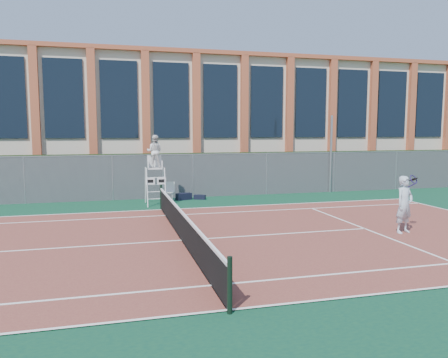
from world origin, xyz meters
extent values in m
plane|color=#233814|center=(0.00, 0.00, 0.00)|extent=(120.00, 120.00, 0.00)
cube|color=#0C392B|center=(0.00, 1.00, 0.01)|extent=(36.00, 20.00, 0.01)
cube|color=maroon|center=(0.00, 0.00, 0.02)|extent=(23.77, 10.97, 0.02)
cylinder|color=black|center=(0.00, -5.60, 0.55)|extent=(0.10, 0.10, 1.10)
cylinder|color=black|center=(0.00, 5.60, 0.55)|extent=(0.10, 0.10, 1.10)
cube|color=black|center=(0.00, 0.00, 0.46)|extent=(0.03, 11.00, 0.86)
cube|color=white|center=(0.00, 0.00, 0.92)|extent=(0.06, 11.20, 0.07)
cube|color=black|center=(0.00, 10.00, 1.10)|extent=(40.00, 1.40, 2.20)
cube|color=beige|center=(0.00, 18.00, 4.00)|extent=(44.00, 10.00, 8.00)
cube|color=#B25233|center=(0.00, 18.00, 8.10)|extent=(45.00, 10.60, 0.25)
cylinder|color=#9EA0A5|center=(9.73, 8.70, 2.13)|extent=(0.12, 0.12, 4.25)
cylinder|color=white|center=(-0.52, 6.55, 0.85)|extent=(0.05, 0.49, 1.77)
cylinder|color=white|center=(0.30, 6.55, 0.85)|extent=(0.05, 0.49, 1.77)
cylinder|color=white|center=(-0.52, 7.45, 0.85)|extent=(0.05, 0.49, 1.77)
cylinder|color=white|center=(0.30, 7.45, 0.85)|extent=(0.05, 0.49, 1.77)
cube|color=white|center=(-0.11, 7.00, 1.69)|extent=(0.64, 0.55, 0.06)
cube|color=white|center=(-0.11, 7.25, 2.01)|extent=(0.64, 0.05, 0.55)
cube|color=white|center=(-0.36, 6.64, 1.15)|extent=(0.40, 0.03, 0.31)
cube|color=white|center=(0.15, 6.64, 1.15)|extent=(0.40, 0.03, 0.31)
imported|color=white|center=(-0.11, 7.05, 2.47)|extent=(0.86, 0.75, 1.50)
cube|color=silver|center=(0.63, 7.68, 0.47)|extent=(0.56, 0.56, 0.04)
cube|color=silver|center=(0.69, 7.86, 0.72)|extent=(0.43, 0.19, 0.47)
cylinder|color=silver|center=(0.40, 7.57, 0.23)|extent=(0.03, 0.03, 0.44)
cylinder|color=silver|center=(0.73, 7.45, 0.23)|extent=(0.03, 0.03, 0.44)
cylinder|color=silver|center=(0.52, 7.90, 0.23)|extent=(0.03, 0.03, 0.44)
cylinder|color=silver|center=(0.85, 7.78, 0.23)|extent=(0.03, 0.03, 0.44)
cube|color=black|center=(1.39, 8.04, 0.17)|extent=(0.83, 0.53, 0.33)
cube|color=black|center=(2.18, 7.97, 0.12)|extent=(0.62, 0.47, 0.23)
imported|color=silver|center=(7.30, -0.86, 0.98)|extent=(0.79, 0.62, 1.90)
torus|color=#201653|center=(7.81, -0.61, 1.78)|extent=(0.38, 0.30, 0.30)
sphere|color=#CCE533|center=(7.91, -0.43, 1.73)|extent=(0.07, 0.07, 0.07)
camera|label=1|loc=(-2.08, -13.14, 3.40)|focal=35.00mm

